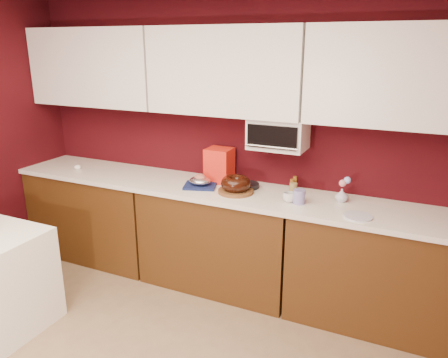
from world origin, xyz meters
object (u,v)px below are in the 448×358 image
toaster_oven (278,133)px  flower_vase (342,194)px  pandoro_box (219,165)px  blue_jar (299,197)px  foil_ham_nest (200,181)px  coffee_mug (289,196)px  bundt_cake (236,183)px

toaster_oven → flower_vase: bearing=-6.6°
pandoro_box → toaster_oven: bearing=-1.0°
pandoro_box → blue_jar: (0.79, -0.25, -0.09)m
blue_jar → foil_ham_nest: bearing=177.3°
foil_ham_nest → pandoro_box: bearing=68.5°
toaster_oven → foil_ham_nest: 0.77m
coffee_mug → bundt_cake: bearing=176.6°
blue_jar → flower_vase: (0.28, 0.18, 0.00)m
coffee_mug → blue_jar: (0.08, 0.00, 0.01)m
bundt_cake → blue_jar: bundt_cake is taller
blue_jar → flower_vase: flower_vase is taller
bundt_cake → blue_jar: size_ratio=2.21×
bundt_cake → blue_jar: 0.54m
toaster_oven → flower_vase: 0.69m
blue_jar → pandoro_box: bearing=162.5°
bundt_cake → blue_jar: (0.53, -0.03, -0.03)m
toaster_oven → coffee_mug: (0.18, -0.24, -0.43)m
toaster_oven → pandoro_box: 0.62m
blue_jar → toaster_oven: bearing=136.9°
foil_ham_nest → flower_vase: bearing=7.0°
foil_ham_nest → coffee_mug: bearing=-3.0°
toaster_oven → bundt_cake: bearing=-141.6°
toaster_oven → blue_jar: 0.55m
blue_jar → flower_vase: bearing=32.6°
bundt_cake → coffee_mug: 0.46m
bundt_cake → pandoro_box: bearing=138.7°
toaster_oven → bundt_cake: toaster_oven is taller
toaster_oven → blue_jar: (0.26, -0.24, -0.42)m
bundt_cake → flower_vase: bundt_cake is taller
pandoro_box → flower_vase: size_ratio=2.55×
bundt_cake → blue_jar: bearing=-2.8°
flower_vase → toaster_oven: bearing=173.4°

